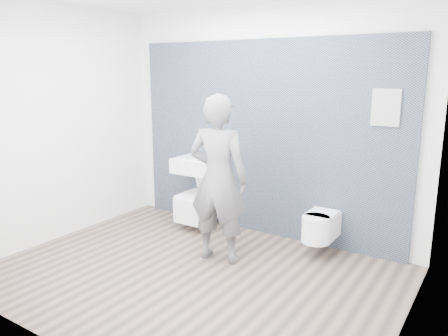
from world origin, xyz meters
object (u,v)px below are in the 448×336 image
Objects in this scene: toilet_rounded at (319,226)px; washbasin at (200,165)px; toilet_square at (199,205)px; visitor at (218,179)px.

washbasin is at bearing 178.86° from toilet_rounded.
toilet_square is at bearing -90.00° from washbasin.
washbasin is 1.08m from visitor.
visitor is (0.78, -0.73, 0.07)m from washbasin.
toilet_square reaches higher than toilet_rounded.
washbasin is 0.35× the size of visitor.
toilet_square is 0.42× the size of visitor.
toilet_rounded is 0.30× the size of visitor.
washbasin is 1.17× the size of toilet_rounded.
visitor is (-0.88, -0.70, 0.57)m from toilet_rounded.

